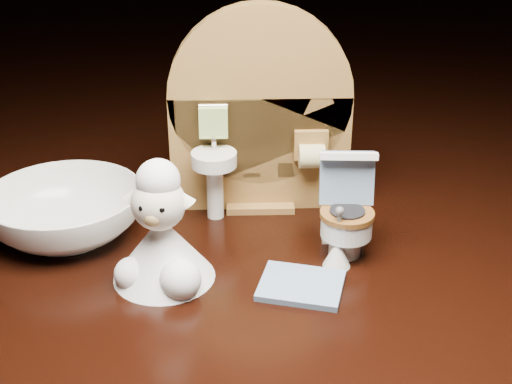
% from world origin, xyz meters
% --- Properties ---
extents(backdrop_panel, '(0.13, 0.05, 0.15)m').
position_xyz_m(backdrop_panel, '(-0.00, 0.06, 0.07)').
color(backdrop_panel, olive).
rests_on(backdrop_panel, ground).
extents(toy_toilet, '(0.04, 0.05, 0.07)m').
position_xyz_m(toy_toilet, '(0.05, -0.00, 0.03)').
color(toy_toilet, white).
rests_on(toy_toilet, ground).
extents(bath_mat, '(0.06, 0.05, 0.00)m').
position_xyz_m(bath_mat, '(0.02, -0.05, 0.00)').
color(bath_mat, '#6D89AA').
rests_on(bath_mat, ground).
extents(toilet_brush, '(0.02, 0.02, 0.04)m').
position_xyz_m(toilet_brush, '(0.05, -0.02, 0.01)').
color(toilet_brush, white).
rests_on(toilet_brush, ground).
extents(plush_lamb, '(0.06, 0.06, 0.08)m').
position_xyz_m(plush_lamb, '(-0.06, -0.03, 0.03)').
color(plush_lamb, white).
rests_on(plush_lamb, ground).
extents(ceramic_bowl, '(0.13, 0.13, 0.03)m').
position_xyz_m(ceramic_bowl, '(-0.14, 0.02, 0.02)').
color(ceramic_bowl, white).
rests_on(ceramic_bowl, ground).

